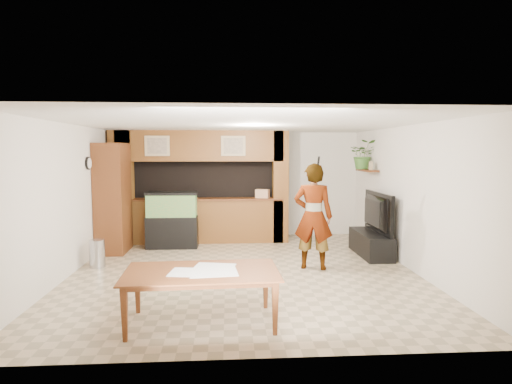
{
  "coord_description": "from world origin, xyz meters",
  "views": [
    {
      "loc": [
        -0.27,
        -7.47,
        2.14
      ],
      "look_at": [
        0.26,
        0.6,
        1.36
      ],
      "focal_mm": 30.0,
      "sensor_mm": 36.0,
      "label": 1
    }
  ],
  "objects": [
    {
      "name": "potted_plant",
      "position": [
        2.82,
        2.15,
        2.05
      ],
      "size": [
        0.72,
        0.66,
        0.67
      ],
      "primitive_type": "imported",
      "rotation": [
        0.0,
        0.0,
        -0.27
      ],
      "color": "#39692A",
      "rests_on": "wall_shelf"
    },
    {
      "name": "photo_frame",
      "position": [
        2.85,
        1.71,
        1.81
      ],
      "size": [
        0.05,
        0.14,
        0.19
      ],
      "primitive_type": "cube",
      "rotation": [
        0.0,
        0.0,
        0.13
      ],
      "color": "tan",
      "rests_on": "wall_shelf"
    },
    {
      "name": "aquarium",
      "position": [
        -1.51,
        1.95,
        0.61
      ],
      "size": [
        1.12,
        0.42,
        1.24
      ],
      "rotation": [
        0.0,
        0.0,
        -0.02
      ],
      "color": "black",
      "rests_on": "floor"
    },
    {
      "name": "newspaper_b",
      "position": [
        -0.46,
        -2.37,
        0.67
      ],
      "size": [
        0.61,
        0.47,
        0.01
      ],
      "primitive_type": "cube",
      "rotation": [
        0.0,
        0.0,
        0.1
      ],
      "color": "silver",
      "rests_on": "dining_table"
    },
    {
      "name": "pantry_cabinet",
      "position": [
        -2.7,
        1.67,
        1.15
      ],
      "size": [
        0.58,
        0.94,
        2.3
      ],
      "primitive_type": "cube",
      "color": "brown",
      "rests_on": "floor"
    },
    {
      "name": "television",
      "position": [
        2.65,
        0.99,
        0.89
      ],
      "size": [
        0.21,
        1.44,
        0.82
      ],
      "primitive_type": "imported",
      "rotation": [
        0.0,
        0.0,
        1.59
      ],
      "color": "black",
      "rests_on": "tv_stand"
    },
    {
      "name": "ceiling",
      "position": [
        0.0,
        0.0,
        2.6
      ],
      "size": [
        6.5,
        6.5,
        0.0
      ],
      "primitive_type": "plane",
      "color": "white",
      "rests_on": "wall_back"
    },
    {
      "name": "person",
      "position": [
        1.26,
        0.08,
        0.96
      ],
      "size": [
        0.8,
        0.63,
        1.92
      ],
      "primitive_type": "imported",
      "rotation": [
        0.0,
        0.0,
        2.86
      ],
      "color": "#977F52",
      "rests_on": "floor"
    },
    {
      "name": "newspaper_c",
      "position": [
        -0.45,
        -2.13,
        0.67
      ],
      "size": [
        0.56,
        0.46,
        0.01
      ],
      "primitive_type": "cube",
      "rotation": [
        0.0,
        0.0,
        -0.21
      ],
      "color": "silver",
      "rests_on": "dining_table"
    },
    {
      "name": "dining_table",
      "position": [
        -0.6,
        -2.33,
        0.33
      ],
      "size": [
        1.93,
        1.13,
        0.67
      ],
      "primitive_type": "imported",
      "rotation": [
        0.0,
        0.0,
        0.04
      ],
      "color": "brown",
      "rests_on": "floor"
    },
    {
      "name": "trash_can",
      "position": [
        -2.69,
        0.42,
        0.26
      ],
      "size": [
        0.28,
        0.28,
        0.51
      ],
      "primitive_type": "cylinder",
      "color": "#B2B2B7",
      "rests_on": "floor"
    },
    {
      "name": "partition",
      "position": [
        -0.95,
        2.64,
        1.31
      ],
      "size": [
        4.2,
        0.99,
        2.6
      ],
      "color": "brown",
      "rests_on": "floor"
    },
    {
      "name": "wall_shelf",
      "position": [
        2.85,
        1.95,
        1.7
      ],
      "size": [
        0.25,
        0.9,
        0.04
      ],
      "primitive_type": "cube",
      "color": "brown",
      "rests_on": "wall_right"
    },
    {
      "name": "tv_stand",
      "position": [
        2.65,
        0.99,
        0.24
      ],
      "size": [
        0.52,
        1.42,
        0.47
      ],
      "primitive_type": "cube",
      "color": "black",
      "rests_on": "floor"
    },
    {
      "name": "microphone",
      "position": [
        1.31,
        -0.08,
        1.96
      ],
      "size": [
        0.04,
        0.1,
        0.16
      ],
      "primitive_type": "cylinder",
      "rotation": [
        0.44,
        0.0,
        0.0
      ],
      "color": "black",
      "rests_on": "person"
    },
    {
      "name": "newspaper_a",
      "position": [
        -0.72,
        -2.36,
        0.67
      ],
      "size": [
        0.58,
        0.46,
        0.01
      ],
      "primitive_type": "cube",
      "rotation": [
        0.0,
        0.0,
        -0.15
      ],
      "color": "silver",
      "rests_on": "dining_table"
    },
    {
      "name": "counter_box",
      "position": [
        0.53,
        2.45,
        1.14
      ],
      "size": [
        0.35,
        0.29,
        0.2
      ],
      "primitive_type": "cube",
      "rotation": [
        0.0,
        0.0,
        -0.35
      ],
      "color": "tan",
      "rests_on": "partition"
    },
    {
      "name": "floor",
      "position": [
        0.0,
        0.0,
        0.0
      ],
      "size": [
        6.5,
        6.5,
        0.0
      ],
      "primitive_type": "plane",
      "color": "tan",
      "rests_on": "ground"
    },
    {
      "name": "wall_right",
      "position": [
        3.0,
        0.0,
        1.3
      ],
      "size": [
        0.0,
        6.5,
        6.5
      ],
      "primitive_type": "plane",
      "rotation": [
        1.57,
        0.0,
        -1.57
      ],
      "color": "silver",
      "rests_on": "floor"
    },
    {
      "name": "wall_back",
      "position": [
        0.0,
        3.25,
        1.3
      ],
      "size": [
        6.0,
        0.0,
        6.0
      ],
      "primitive_type": "plane",
      "rotation": [
        1.57,
        0.0,
        0.0
      ],
      "color": "silver",
      "rests_on": "floor"
    },
    {
      "name": "wall_left",
      "position": [
        -3.0,
        0.0,
        1.3
      ],
      "size": [
        0.0,
        6.5,
        6.5
      ],
      "primitive_type": "plane",
      "rotation": [
        1.57,
        0.0,
        1.57
      ],
      "color": "silver",
      "rests_on": "floor"
    },
    {
      "name": "wall_clock",
      "position": [
        -2.97,
        1.0,
        1.9
      ],
      "size": [
        0.05,
        0.25,
        0.25
      ],
      "color": "black",
      "rests_on": "wall_left"
    }
  ]
}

